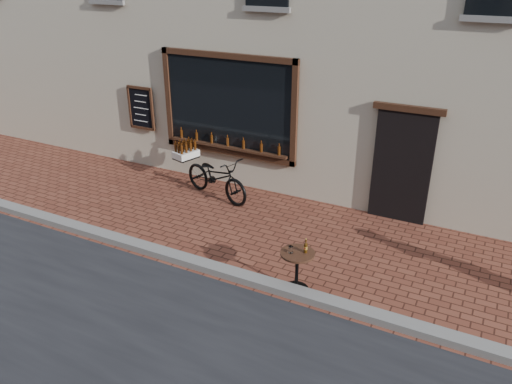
% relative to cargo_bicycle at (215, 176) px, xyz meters
% --- Properties ---
extents(ground, '(90.00, 90.00, 0.00)m').
position_rel_cargo_bicycle_xyz_m(ground, '(1.83, -2.70, -0.49)').
color(ground, brown).
rests_on(ground, ground).
extents(kerb, '(90.00, 0.25, 0.12)m').
position_rel_cargo_bicycle_xyz_m(kerb, '(1.83, -2.50, -0.43)').
color(kerb, slate).
rests_on(kerb, ground).
extents(cargo_bicycle, '(2.17, 1.15, 1.02)m').
position_rel_cargo_bicycle_xyz_m(cargo_bicycle, '(0.00, 0.00, 0.00)').
color(cargo_bicycle, black).
rests_on(cargo_bicycle, ground).
extents(bistro_table, '(0.53, 0.53, 0.91)m').
position_rel_cargo_bicycle_xyz_m(bistro_table, '(2.89, -2.35, -0.00)').
color(bistro_table, black).
rests_on(bistro_table, ground).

